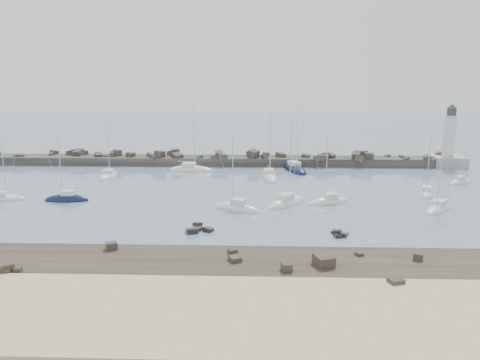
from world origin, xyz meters
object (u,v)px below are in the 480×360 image
at_px(sailboat_3, 191,170).
at_px(sailboat_6, 287,203).
at_px(sailboat_5, 269,178).
at_px(lighthouse, 448,152).
at_px(sailboat_8, 329,202).
at_px(sailboat_11, 461,182).
at_px(sailboat_7, 295,170).
at_px(sailboat_0, 4,199).
at_px(sailboat_1, 109,176).
at_px(sailboat_2, 67,200).
at_px(sailboat_10, 438,209).
at_px(sailboat_9, 426,194).
at_px(sailboat_4, 237,209).

xyz_separation_m(sailboat_3, sailboat_6, (18.82, -26.37, 0.01)).
bearing_deg(sailboat_5, lighthouse, 20.28).
bearing_deg(sailboat_6, sailboat_8, 7.01).
xyz_separation_m(sailboat_6, sailboat_11, (33.91, 16.28, -0.02)).
distance_m(lighthouse, sailboat_7, 35.60).
distance_m(sailboat_0, sailboat_5, 47.47).
distance_m(sailboat_1, sailboat_6, 39.92).
relative_size(sailboat_2, sailboat_5, 0.79).
relative_size(sailboat_3, sailboat_5, 1.03).
height_order(sailboat_1, sailboat_8, sailboat_1).
height_order(lighthouse, sailboat_5, lighthouse).
bearing_deg(sailboat_5, sailboat_10, -41.21).
height_order(lighthouse, sailboat_1, lighthouse).
bearing_deg(sailboat_11, sailboat_5, 175.43).
bearing_deg(sailboat_2, sailboat_10, -3.32).
bearing_deg(sailboat_9, sailboat_11, 43.59).
bearing_deg(sailboat_4, sailboat_1, 138.91).
xyz_separation_m(lighthouse, sailboat_2, (-73.83, -33.39, -2.94)).
relative_size(lighthouse, sailboat_3, 0.96).
bearing_deg(sailboat_8, sailboat_6, -172.99).
relative_size(sailboat_5, sailboat_10, 1.19).
distance_m(sailboat_6, sailboat_11, 37.61).
xyz_separation_m(sailboat_5, sailboat_9, (26.48, -12.13, -0.01)).
height_order(sailboat_5, sailboat_7, sailboat_7).
bearing_deg(sailboat_0, sailboat_5, 22.79).
bearing_deg(sailboat_1, sailboat_6, -29.76).
relative_size(sailboat_3, sailboat_11, 1.45).
height_order(sailboat_4, sailboat_9, sailboat_4).
height_order(sailboat_10, sailboat_11, sailboat_10).
distance_m(lighthouse, sailboat_6, 51.35).
relative_size(sailboat_7, sailboat_9, 1.47).
xyz_separation_m(lighthouse, sailboat_7, (-34.80, -6.93, -2.94)).
relative_size(sailboat_0, sailboat_3, 0.70).
distance_m(sailboat_0, sailboat_1, 22.17).
relative_size(sailboat_8, sailboat_11, 1.11).
xyz_separation_m(sailboat_0, sailboat_1, (11.38, 19.03, -0.00)).
xyz_separation_m(lighthouse, sailboat_3, (-57.06, -7.77, -2.95)).
xyz_separation_m(sailboat_8, sailboat_11, (27.22, 15.45, -0.01)).
bearing_deg(sailboat_5, sailboat_9, -24.61).
xyz_separation_m(sailboat_1, sailboat_5, (32.39, -0.65, 0.02)).
distance_m(sailboat_2, sailboat_10, 58.29).
distance_m(sailboat_0, sailboat_2, 10.45).
xyz_separation_m(sailboat_4, sailboat_5, (5.52, 22.79, -0.01)).
height_order(lighthouse, sailboat_8, lighthouse).
relative_size(sailboat_1, sailboat_6, 0.94).
distance_m(lighthouse, sailboat_2, 81.08).
distance_m(sailboat_1, sailboat_4, 35.65).
xyz_separation_m(sailboat_8, sailboat_10, (15.92, -3.44, -0.01)).
distance_m(lighthouse, sailboat_4, 59.61).
height_order(sailboat_8, sailboat_10, sailboat_10).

